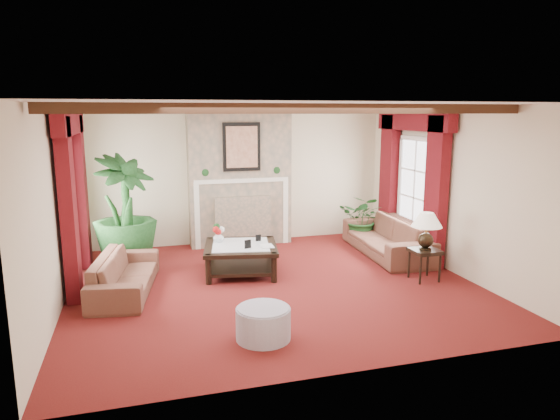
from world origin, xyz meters
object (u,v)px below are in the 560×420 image
object	(u,v)px
sofa_left	(125,268)
potted_palm	(126,234)
sofa_right	(387,231)
coffee_table	(241,259)
ottoman	(263,324)
side_table	(424,265)

from	to	relation	value
sofa_left	potted_palm	distance (m)	1.42
sofa_right	coffee_table	distance (m)	2.85
ottoman	sofa_left	bearing A→B (deg)	127.31
sofa_right	ottoman	world-z (taller)	sofa_right
potted_palm	ottoman	bearing A→B (deg)	-65.74
sofa_left	side_table	xyz separation A→B (m)	(4.51, -0.73, -0.12)
side_table	potted_palm	bearing A→B (deg)	154.55
side_table	ottoman	distance (m)	3.23
sofa_right	ottoman	distance (m)	4.16
sofa_right	coffee_table	xyz separation A→B (m)	(-2.82, -0.35, -0.21)
coffee_table	ottoman	size ratio (longest dim) A/B	1.81
ottoman	coffee_table	bearing A→B (deg)	84.46
coffee_table	ottoman	xyz separation A→B (m)	(-0.24, -2.45, -0.05)
sofa_left	ottoman	bearing A→B (deg)	-133.24
potted_palm	side_table	size ratio (longest dim) A/B	4.26
coffee_table	side_table	world-z (taller)	side_table
sofa_left	coffee_table	bearing A→B (deg)	-68.26
side_table	ottoman	bearing A→B (deg)	-155.69
coffee_table	side_table	bearing A→B (deg)	-11.94
coffee_table	potted_palm	bearing A→B (deg)	161.26
ottoman	sofa_right	bearing A→B (deg)	42.52
potted_palm	ottoman	world-z (taller)	potted_palm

